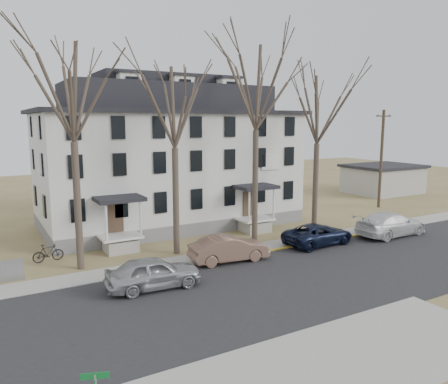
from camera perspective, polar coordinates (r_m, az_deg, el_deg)
ground at (r=23.49m, az=15.52°, el=-12.08°), size 120.00×120.00×0.00m
main_road at (r=24.83m, az=12.20°, el=-10.77°), size 120.00×10.00×0.04m
far_sidewalk at (r=29.32m, az=4.32°, el=-7.45°), size 120.00×2.00×0.08m
yellow_curb at (r=31.64m, az=12.83°, el=-6.41°), size 14.00×0.25×0.06m
boarding_house at (r=36.08m, az=-7.14°, el=4.34°), size 20.80×12.36×12.05m
distant_building at (r=55.07m, az=20.04°, el=1.64°), size 8.50×6.50×3.35m
tree_far_left at (r=25.59m, az=-19.36°, el=13.07°), size 8.40×8.40×13.72m
tree_mid_left at (r=27.30m, az=-6.54°, el=11.68°), size 7.80×7.80×12.74m
tree_center at (r=30.27m, az=4.24°, el=14.28°), size 9.00×9.00×14.70m
tree_mid_right at (r=33.54m, az=12.19°, el=11.07°), size 7.80×7.80×12.74m
utility_pole_far at (r=45.19m, az=19.85°, el=4.23°), size 2.00×0.28×9.50m
car_silver at (r=22.67m, az=-9.21°, el=-10.44°), size 4.91×2.24×1.63m
car_tan at (r=26.50m, az=0.66°, el=-7.46°), size 4.96×2.18×1.58m
car_navy at (r=30.71m, az=12.20°, el=-5.48°), size 5.27×2.64×1.43m
car_white at (r=34.59m, az=20.95°, el=-3.98°), size 6.05×2.63×1.73m
bicycle_left at (r=30.17m, az=-13.12°, el=-6.39°), size 1.64×0.94×0.81m
bicycle_right at (r=28.52m, az=-21.98°, el=-7.47°), size 1.83×0.63×1.08m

